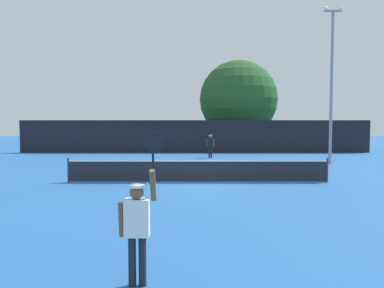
{
  "coord_description": "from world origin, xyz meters",
  "views": [
    {
      "loc": [
        -0.25,
        -15.33,
        2.52
      ],
      "look_at": [
        -0.33,
        4.13,
        1.43
      ],
      "focal_mm": 33.35,
      "sensor_mm": 36.0,
      "label": 1
    }
  ],
  "objects_px": {
    "parked_car_near": "(121,141)",
    "parked_car_mid": "(164,141)",
    "tennis_ball": "(149,184)",
    "large_tree": "(240,99)",
    "player_serving": "(139,219)",
    "parked_car_far": "(216,140)",
    "player_receiving": "(212,144)",
    "light_pole": "(333,77)"
  },
  "relations": [
    {
      "from": "parked_car_near",
      "to": "parked_car_far",
      "type": "height_order",
      "value": "same"
    },
    {
      "from": "large_tree",
      "to": "parked_car_near",
      "type": "bearing_deg",
      "value": 177.27
    },
    {
      "from": "large_tree",
      "to": "parked_car_near",
      "type": "distance_m",
      "value": 13.2
    },
    {
      "from": "player_receiving",
      "to": "parked_car_far",
      "type": "distance_m",
      "value": 12.34
    },
    {
      "from": "parked_car_mid",
      "to": "player_receiving",
      "type": "bearing_deg",
      "value": -65.56
    },
    {
      "from": "tennis_ball",
      "to": "light_pole",
      "type": "relative_size",
      "value": 0.01
    },
    {
      "from": "large_tree",
      "to": "parked_car_far",
      "type": "bearing_deg",
      "value": 142.43
    },
    {
      "from": "player_receiving",
      "to": "large_tree",
      "type": "relative_size",
      "value": 0.19
    },
    {
      "from": "parked_car_near",
      "to": "player_receiving",
      "type": "bearing_deg",
      "value": -55.82
    },
    {
      "from": "parked_car_near",
      "to": "parked_car_mid",
      "type": "height_order",
      "value": "same"
    },
    {
      "from": "parked_car_near",
      "to": "light_pole",
      "type": "bearing_deg",
      "value": -47.71
    },
    {
      "from": "player_serving",
      "to": "light_pole",
      "type": "xyz_separation_m",
      "value": [
        9.57,
        17.03,
        4.43
      ]
    },
    {
      "from": "parked_car_near",
      "to": "parked_car_far",
      "type": "distance_m",
      "value": 10.23
    },
    {
      "from": "player_receiving",
      "to": "tennis_ball",
      "type": "relative_size",
      "value": 25.22
    },
    {
      "from": "tennis_ball",
      "to": "player_serving",
      "type": "bearing_deg",
      "value": -83.69
    },
    {
      "from": "parked_car_near",
      "to": "parked_car_mid",
      "type": "bearing_deg",
      "value": -1.86
    },
    {
      "from": "large_tree",
      "to": "player_receiving",
      "type": "bearing_deg",
      "value": -108.1
    },
    {
      "from": "large_tree",
      "to": "parked_car_mid",
      "type": "height_order",
      "value": "large_tree"
    },
    {
      "from": "parked_car_near",
      "to": "player_serving",
      "type": "bearing_deg",
      "value": -82.95
    },
    {
      "from": "tennis_ball",
      "to": "parked_car_mid",
      "type": "height_order",
      "value": "parked_car_mid"
    },
    {
      "from": "light_pole",
      "to": "parked_car_mid",
      "type": "height_order",
      "value": "light_pole"
    },
    {
      "from": "player_serving",
      "to": "tennis_ball",
      "type": "distance_m",
      "value": 9.44
    },
    {
      "from": "player_serving",
      "to": "parked_car_mid",
      "type": "relative_size",
      "value": 0.56
    },
    {
      "from": "parked_car_far",
      "to": "tennis_ball",
      "type": "bearing_deg",
      "value": -92.72
    },
    {
      "from": "light_pole",
      "to": "parked_car_far",
      "type": "distance_m",
      "value": 18.13
    },
    {
      "from": "light_pole",
      "to": "large_tree",
      "type": "bearing_deg",
      "value": 105.09
    },
    {
      "from": "light_pole",
      "to": "parked_car_near",
      "type": "bearing_deg",
      "value": 137.2
    },
    {
      "from": "player_serving",
      "to": "parked_car_near",
      "type": "bearing_deg",
      "value": 101.95
    },
    {
      "from": "player_serving",
      "to": "light_pole",
      "type": "height_order",
      "value": "light_pole"
    },
    {
      "from": "parked_car_mid",
      "to": "parked_car_far",
      "type": "distance_m",
      "value": 5.69
    },
    {
      "from": "player_serving",
      "to": "tennis_ball",
      "type": "relative_size",
      "value": 35.59
    },
    {
      "from": "player_serving",
      "to": "parked_car_mid",
      "type": "xyz_separation_m",
      "value": [
        -2.27,
        32.45,
        -0.27
      ]
    },
    {
      "from": "player_receiving",
      "to": "light_pole",
      "type": "distance_m",
      "value": 9.51
    },
    {
      "from": "player_receiving",
      "to": "tennis_ball",
      "type": "height_order",
      "value": "player_receiving"
    },
    {
      "from": "player_serving",
      "to": "parked_car_mid",
      "type": "bearing_deg",
      "value": 94.0
    },
    {
      "from": "player_serving",
      "to": "large_tree",
      "type": "relative_size",
      "value": 0.27
    },
    {
      "from": "player_serving",
      "to": "light_pole",
      "type": "relative_size",
      "value": 0.25
    },
    {
      "from": "tennis_ball",
      "to": "large_tree",
      "type": "height_order",
      "value": "large_tree"
    },
    {
      "from": "player_serving",
      "to": "player_receiving",
      "type": "distance_m",
      "value": 21.22
    },
    {
      "from": "large_tree",
      "to": "parked_car_mid",
      "type": "distance_m",
      "value": 9.04
    },
    {
      "from": "parked_car_near",
      "to": "parked_car_mid",
      "type": "xyz_separation_m",
      "value": [
        4.55,
        0.24,
        0.0
      ]
    },
    {
      "from": "player_serving",
      "to": "parked_car_far",
      "type": "xyz_separation_m",
      "value": [
        3.34,
        33.39,
        -0.27
      ]
    }
  ]
}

